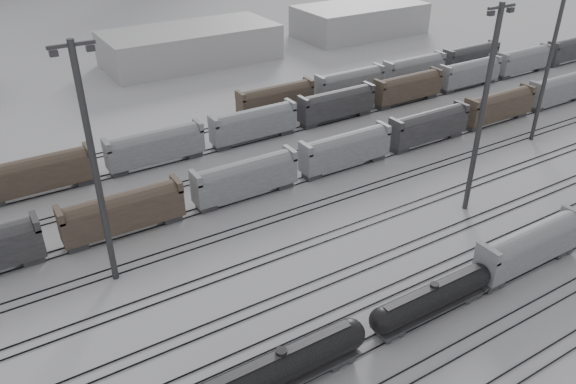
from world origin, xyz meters
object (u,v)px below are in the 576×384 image
tank_car_a (281,367)px  hopper_car_a (530,245)px  tank_car_b (432,298)px  light_mast_c (483,109)px

tank_car_a → hopper_car_a: 32.39m
tank_car_b → light_mast_c: (18.96, 12.93, 12.02)m
tank_car_a → tank_car_b: bearing=0.0°
hopper_car_a → tank_car_b: bearing=180.0°
tank_car_a → hopper_car_a: (32.38, 0.00, 0.82)m
tank_car_b → light_mast_c: 25.91m
tank_car_b → hopper_car_a: 14.71m
tank_car_b → hopper_car_a: bearing=0.0°
hopper_car_a → light_mast_c: size_ratio=0.56×
tank_car_a → hopper_car_a: size_ratio=1.16×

